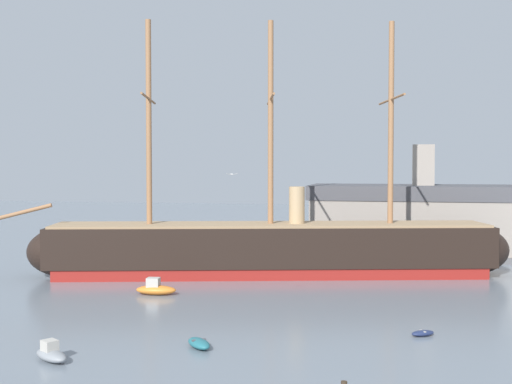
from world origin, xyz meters
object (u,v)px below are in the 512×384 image
(dockside_warehouse_right, at_px, (471,221))
(motorboat_foreground_left, at_px, (51,354))
(dinghy_near_centre, at_px, (199,343))
(dinghy_far_left, at_px, (84,266))
(dinghy_mid_right, at_px, (423,333))
(tall_ship, at_px, (271,248))
(motorboat_alongside_bow, at_px, (156,289))
(seagull_in_flight, at_px, (232,174))

(dockside_warehouse_right, bearing_deg, motorboat_foreground_left, -118.77)
(dinghy_near_centre, distance_m, dinghy_far_left, 43.83)
(dinghy_mid_right, bearing_deg, tall_ship, 123.68)
(motorboat_foreground_left, xyz_separation_m, dinghy_far_left, (-17.54, 40.14, -0.27))
(dinghy_mid_right, bearing_deg, dockside_warehouse_right, 80.30)
(dinghy_near_centre, bearing_deg, tall_ship, 91.67)
(motorboat_alongside_bow, bearing_deg, motorboat_foreground_left, -86.74)
(dinghy_near_centre, bearing_deg, dinghy_far_left, 127.56)
(motorboat_alongside_bow, height_order, dockside_warehouse_right, dockside_warehouse_right)
(tall_ship, xyz_separation_m, dinghy_mid_right, (17.56, -26.34, -3.18))
(tall_ship, xyz_separation_m, dinghy_near_centre, (0.98, -33.48, -3.07))
(dinghy_mid_right, xyz_separation_m, dinghy_far_left, (-43.30, 27.60, -0.00))
(dinghy_mid_right, relative_size, seagull_in_flight, 2.44)
(dinghy_far_left, bearing_deg, dinghy_near_centre, -52.44)
(motorboat_foreground_left, relative_size, seagull_in_flight, 4.16)
(dockside_warehouse_right, bearing_deg, dinghy_far_left, -156.71)
(motorboat_alongside_bow, bearing_deg, dinghy_mid_right, -23.40)
(motorboat_foreground_left, xyz_separation_m, dinghy_mid_right, (25.76, 12.53, -0.27))
(tall_ship, relative_size, dinghy_mid_right, 29.84)
(motorboat_alongside_bow, relative_size, dockside_warehouse_right, 0.09)
(dinghy_far_left, bearing_deg, seagull_in_flight, -43.68)
(motorboat_foreground_left, bearing_deg, dinghy_far_left, 113.60)
(dinghy_far_left, distance_m, seagull_in_flight, 39.47)
(dinghy_far_left, xyz_separation_m, dockside_warehouse_right, (51.82, 22.31, 5.07))
(dinghy_far_left, bearing_deg, dockside_warehouse_right, 23.29)
(motorboat_alongside_bow, relative_size, seagull_in_flight, 5.04)
(tall_ship, distance_m, dinghy_mid_right, 31.82)
(dinghy_near_centre, xyz_separation_m, motorboat_alongside_bow, (-10.56, 18.88, 0.28))
(motorboat_alongside_bow, bearing_deg, dinghy_far_left, 135.53)
(motorboat_foreground_left, height_order, dockside_warehouse_right, dockside_warehouse_right)
(dinghy_far_left, bearing_deg, tall_ship, -2.81)
(dinghy_far_left, relative_size, seagull_in_flight, 2.45)
(dinghy_far_left, bearing_deg, motorboat_alongside_bow, -44.47)
(motorboat_alongside_bow, xyz_separation_m, seagull_in_flight, (10.87, -9.94, 12.32))
(dinghy_near_centre, bearing_deg, motorboat_alongside_bow, 119.22)
(tall_ship, bearing_deg, seagull_in_flight, -87.01)
(dinghy_far_left, xyz_separation_m, seagull_in_flight, (27.02, -25.80, 12.72))
(dockside_warehouse_right, distance_m, seagull_in_flight, 54.66)
(dinghy_mid_right, distance_m, dockside_warehouse_right, 50.89)
(seagull_in_flight, bearing_deg, dinghy_far_left, 136.32)
(dinghy_near_centre, distance_m, motorboat_alongside_bow, 21.63)
(dinghy_near_centre, distance_m, seagull_in_flight, 15.46)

